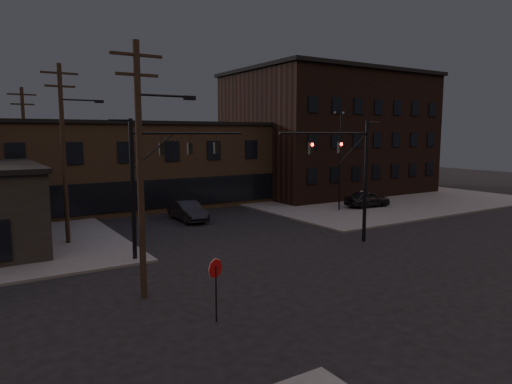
% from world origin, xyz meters
% --- Properties ---
extents(ground, '(140.00, 140.00, 0.00)m').
position_xyz_m(ground, '(0.00, 0.00, 0.00)').
color(ground, black).
rests_on(ground, ground).
extents(sidewalk_ne, '(30.00, 30.00, 0.15)m').
position_xyz_m(sidewalk_ne, '(22.00, 22.00, 0.07)').
color(sidewalk_ne, '#474744').
rests_on(sidewalk_ne, ground).
extents(building_row, '(40.00, 12.00, 8.00)m').
position_xyz_m(building_row, '(0.00, 28.00, 4.00)').
color(building_row, '#503C2A').
rests_on(building_row, ground).
extents(building_right, '(22.00, 16.00, 14.00)m').
position_xyz_m(building_right, '(22.00, 26.00, 7.00)').
color(building_right, black).
rests_on(building_right, ground).
extents(traffic_signal_near, '(7.12, 0.24, 8.00)m').
position_xyz_m(traffic_signal_near, '(5.36, 4.50, 4.93)').
color(traffic_signal_near, black).
rests_on(traffic_signal_near, ground).
extents(traffic_signal_far, '(7.12, 0.24, 8.00)m').
position_xyz_m(traffic_signal_far, '(-6.72, 8.00, 5.01)').
color(traffic_signal_far, black).
rests_on(traffic_signal_far, ground).
extents(stop_sign, '(0.72, 0.33, 2.48)m').
position_xyz_m(stop_sign, '(-8.00, -1.99, 1.84)').
color(stop_sign, black).
rests_on(stop_sign, ground).
extents(utility_pole_near, '(3.70, 0.28, 11.00)m').
position_xyz_m(utility_pole_near, '(-9.43, 2.00, 5.87)').
color(utility_pole_near, black).
rests_on(utility_pole_near, ground).
extents(utility_pole_mid, '(3.70, 0.28, 11.50)m').
position_xyz_m(utility_pole_mid, '(-10.44, 14.00, 6.13)').
color(utility_pole_mid, black).
rests_on(utility_pole_mid, ground).
extents(utility_pole_far, '(2.20, 0.28, 11.00)m').
position_xyz_m(utility_pole_far, '(-11.50, 26.00, 5.78)').
color(utility_pole_far, black).
rests_on(utility_pole_far, ground).
extents(lot_light_a, '(1.50, 0.28, 9.14)m').
position_xyz_m(lot_light_a, '(13.00, 14.00, 5.51)').
color(lot_light_a, black).
rests_on(lot_light_a, ground).
extents(lot_light_b, '(1.50, 0.28, 9.14)m').
position_xyz_m(lot_light_b, '(19.00, 19.00, 5.51)').
color(lot_light_b, black).
rests_on(lot_light_b, ground).
extents(parked_car_lot_a, '(4.77, 2.30, 1.57)m').
position_xyz_m(parked_car_lot_a, '(16.66, 14.03, 0.94)').
color(parked_car_lot_a, black).
rests_on(parked_car_lot_a, sidewalk_ne).
extents(parked_car_lot_b, '(4.42, 3.41, 1.20)m').
position_xyz_m(parked_car_lot_b, '(19.73, 18.72, 0.75)').
color(parked_car_lot_b, '#B0B1B3').
rests_on(parked_car_lot_b, sidewalk_ne).
extents(car_crossing, '(1.83, 5.02, 1.65)m').
position_xyz_m(car_crossing, '(-0.56, 17.50, 0.82)').
color(car_crossing, black).
rests_on(car_crossing, ground).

